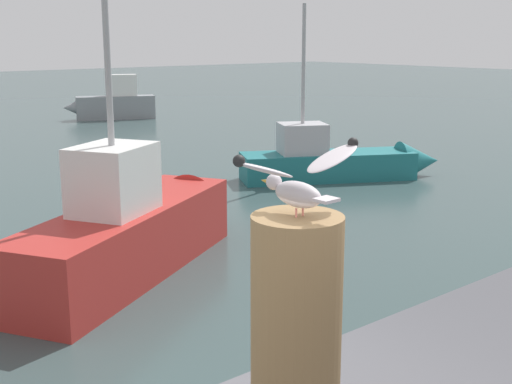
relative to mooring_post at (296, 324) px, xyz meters
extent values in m
cylinder|color=brown|center=(0.00, 0.00, 0.00)|extent=(0.36, 0.36, 0.89)
cylinder|color=#C66D60|center=(0.02, -0.01, 0.46)|extent=(0.01, 0.01, 0.04)
cylinder|color=#C66D60|center=(-0.02, -0.01, 0.46)|extent=(0.01, 0.01, 0.04)
ellipsoid|color=silver|center=(0.00, 0.00, 0.53)|extent=(0.10, 0.23, 0.10)
sphere|color=silver|center=(-0.01, 0.13, 0.56)|extent=(0.06, 0.06, 0.06)
cone|color=gold|center=(-0.01, 0.19, 0.55)|extent=(0.02, 0.05, 0.02)
cube|color=silver|center=(0.01, -0.14, 0.54)|extent=(0.08, 0.07, 0.01)
ellipsoid|color=silver|center=(0.18, 0.00, 0.65)|extent=(0.27, 0.13, 0.10)
sphere|color=#242424|center=(0.30, 0.00, 0.70)|extent=(0.04, 0.04, 0.04)
ellipsoid|color=silver|center=(-0.18, -0.02, 0.65)|extent=(0.27, 0.13, 0.10)
sphere|color=#242424|center=(-0.30, -0.02, 0.70)|extent=(0.04, 0.04, 0.04)
cube|color=#1E7075|center=(8.92, 8.50, -1.68)|extent=(3.85, 2.72, 0.60)
cone|color=#1E7075|center=(10.82, 7.48, -1.65)|extent=(1.25, 1.25, 0.93)
cube|color=#B2B2B7|center=(8.40, 8.78, -1.05)|extent=(1.26, 1.19, 0.66)
cylinder|color=#A5A5A8|center=(8.40, 8.78, 0.53)|extent=(0.08, 0.08, 2.51)
cube|color=#B72D28|center=(2.46, 5.86, -1.52)|extent=(4.16, 3.04, 0.92)
cone|color=#B72D28|center=(4.50, 7.04, -1.48)|extent=(1.35, 1.35, 0.99)
cube|color=white|center=(2.21, 5.72, -0.63)|extent=(1.30, 1.22, 0.86)
cylinder|color=#A5A5A8|center=(2.21, 5.72, 1.22)|extent=(0.08, 0.08, 2.86)
cube|color=gray|center=(10.74, 21.59, -1.55)|extent=(2.97, 1.77, 0.88)
cone|color=gray|center=(9.23, 22.23, -1.50)|extent=(0.80, 0.80, 0.61)
cube|color=white|center=(10.97, 21.50, -0.70)|extent=(1.23, 0.91, 0.81)
camera|label=1|loc=(-1.73, -1.83, 1.12)|focal=47.57mm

